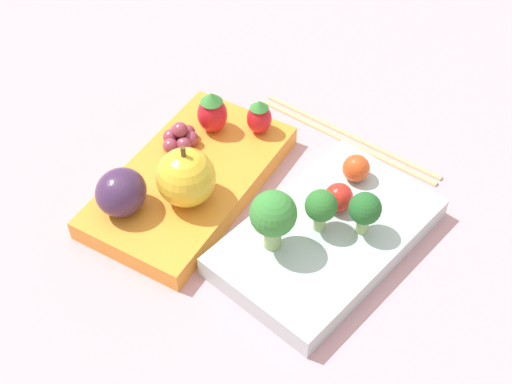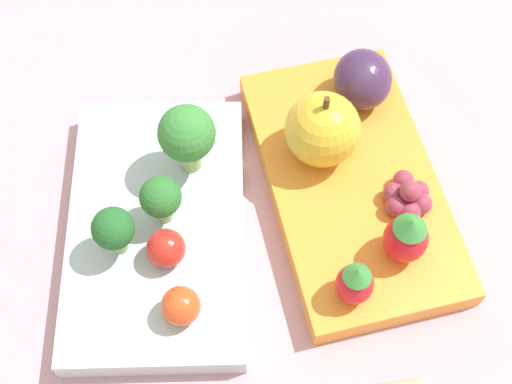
# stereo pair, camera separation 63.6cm
# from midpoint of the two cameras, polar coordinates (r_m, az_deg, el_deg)

# --- Properties ---
(ground_plane) EXTENTS (4.00, 4.00, 0.00)m
(ground_plane) POSITION_cam_midpoint_polar(r_m,az_deg,el_deg) (0.51, -10.66, -27.13)
(ground_plane) COLOR #C6939E
(bento_box_savoury) EXTENTS (0.21, 0.14, 0.02)m
(bento_box_savoury) POSITION_cam_midpoint_polar(r_m,az_deg,el_deg) (0.49, -2.63, -31.15)
(bento_box_savoury) COLOR silver
(bento_box_savoury) RESTS_ON ground_plane
(bento_box_fruit) EXTENTS (0.23, 0.15, 0.02)m
(bento_box_fruit) POSITION_cam_midpoint_polar(r_m,az_deg,el_deg) (0.53, -17.47, -22.38)
(bento_box_fruit) COLOR orange
(bento_box_fruit) RESTS_ON ground_plane
(broccoli_floret_0) EXTENTS (0.03, 0.03, 0.04)m
(broccoli_floret_0) POSITION_cam_midpoint_polar(r_m,az_deg,el_deg) (0.45, -3.96, -29.94)
(broccoli_floret_0) COLOR #93B770
(broccoli_floret_0) RESTS_ON bento_box_savoury
(broccoli_floret_1) EXTENTS (0.03, 0.03, 0.04)m
(broccoli_floret_1) POSITION_cam_midpoint_polar(r_m,az_deg,el_deg) (0.45, 1.55, -30.42)
(broccoli_floret_1) COLOR #93B770
(broccoli_floret_1) RESTS_ON bento_box_savoury
(broccoli_floret_2) EXTENTS (0.04, 0.04, 0.06)m
(broccoli_floret_2) POSITION_cam_midpoint_polar(r_m,az_deg,el_deg) (0.44, -10.55, -31.74)
(broccoli_floret_2) COLOR #93B770
(broccoli_floret_2) RESTS_ON bento_box_savoury
(cherry_tomato_0) EXTENTS (0.03, 0.03, 0.03)m
(cherry_tomato_0) POSITION_cam_midpoint_polar(r_m,az_deg,el_deg) (0.47, -1.19, -27.49)
(cherry_tomato_0) COLOR red
(cherry_tomato_0) RESTS_ON bento_box_savoury
(cherry_tomato_1) EXTENTS (0.03, 0.03, 0.03)m
(cherry_tomato_1) POSITION_cam_midpoint_polar(r_m,az_deg,el_deg) (0.48, 1.39, -23.22)
(cherry_tomato_1) COLOR #DB4C1E
(cherry_tomato_1) RESTS_ON bento_box_savoury
(apple) EXTENTS (0.05, 0.05, 0.06)m
(apple) POSITION_cam_midpoint_polar(r_m,az_deg,el_deg) (0.48, -19.33, -24.32)
(apple) COLOR gold
(apple) RESTS_ON bento_box_fruit
(strawberry_0) EXTENTS (0.03, 0.03, 0.04)m
(strawberry_0) POSITION_cam_midpoint_polar(r_m,az_deg,el_deg) (0.51, -9.33, -15.60)
(strawberry_0) COLOR red
(strawberry_0) RESTS_ON bento_box_fruit
(strawberry_1) EXTENTS (0.03, 0.03, 0.05)m
(strawberry_1) POSITION_cam_midpoint_polar(r_m,az_deg,el_deg) (0.52, -14.63, -14.87)
(strawberry_1) COLOR red
(strawberry_1) RESTS_ON bento_box_fruit
(plum) EXTENTS (0.05, 0.04, 0.04)m
(plum) POSITION_cam_midpoint_polar(r_m,az_deg,el_deg) (0.51, -26.28, -24.83)
(plum) COLOR #42284C
(plum) RESTS_ON bento_box_fruit
(grape_cluster) EXTENTS (0.04, 0.03, 0.03)m
(grape_cluster) POSITION_cam_midpoint_polar(r_m,az_deg,el_deg) (0.53, -18.16, -17.35)
(grape_cluster) COLOR #93384C
(grape_cluster) RESTS_ON bento_box_fruit
(chopsticks_pair) EXTENTS (0.02, 0.21, 0.01)m
(chopsticks_pair) POSITION_cam_midpoint_polar(r_m,az_deg,el_deg) (0.54, 1.47, -16.56)
(chopsticks_pair) COLOR tan
(chopsticks_pair) RESTS_ON ground_plane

